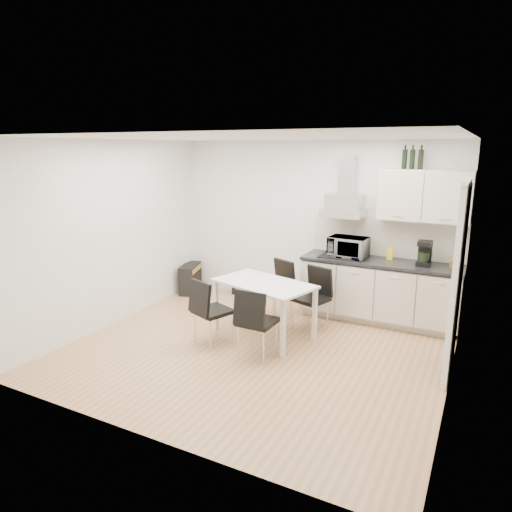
{
  "coord_description": "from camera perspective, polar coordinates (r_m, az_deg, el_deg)",
  "views": [
    {
      "loc": [
        2.44,
        -4.71,
        2.49
      ],
      "look_at": [
        -0.22,
        0.46,
        1.1
      ],
      "focal_mm": 32.0,
      "sensor_mm": 36.0,
      "label": 1
    }
  ],
  "objects": [
    {
      "name": "dining_table",
      "position": [
        6.06,
        1.01,
        -4.12
      ],
      "size": [
        1.46,
        1.07,
        0.75
      ],
      "rotation": [
        0.0,
        0.0,
        -0.28
      ],
      "color": "white",
      "rests_on": "ground"
    },
    {
      "name": "wall_left",
      "position": [
        6.75,
        -17.44,
        2.67
      ],
      "size": [
        0.1,
        4.0,
        2.6
      ],
      "primitive_type": "cube",
      "color": "white",
      "rests_on": "ground"
    },
    {
      "name": "guitar_amp",
      "position": [
        8.1,
        -8.22,
        -2.76
      ],
      "size": [
        0.43,
        0.64,
        0.49
      ],
      "rotation": [
        0.0,
        0.0,
        0.31
      ],
      "color": "black",
      "rests_on": "ground"
    },
    {
      "name": "chair_near_left",
      "position": [
        5.9,
        -5.39,
        -6.96
      ],
      "size": [
        0.59,
        0.63,
        0.88
      ],
      "primitive_type": null,
      "rotation": [
        0.0,
        0.0,
        -0.37
      ],
      "color": "black",
      "rests_on": "ground"
    },
    {
      "name": "ground",
      "position": [
        5.86,
        -0.18,
        -11.7
      ],
      "size": [
        4.5,
        4.5,
        0.0
      ],
      "primitive_type": "plane",
      "color": "tan",
      "rests_on": "ground"
    },
    {
      "name": "chair_far_left",
      "position": [
        6.7,
        2.33,
        -4.37
      ],
      "size": [
        0.6,
        0.63,
        0.88
      ],
      "primitive_type": null,
      "rotation": [
        0.0,
        0.0,
        2.73
      ],
      "color": "black",
      "rests_on": "ground"
    },
    {
      "name": "wall_front",
      "position": [
        3.83,
        -14.1,
        -5.06
      ],
      "size": [
        4.5,
        0.1,
        2.6
      ],
      "primitive_type": "cube",
      "color": "white",
      "rests_on": "ground"
    },
    {
      "name": "ceiling",
      "position": [
        5.31,
        -0.2,
        14.64
      ],
      "size": [
        4.5,
        4.5,
        0.0
      ],
      "primitive_type": "plane",
      "color": "white",
      "rests_on": "wall_back"
    },
    {
      "name": "chair_far_right",
      "position": [
        6.36,
        6.84,
        -5.45
      ],
      "size": [
        0.57,
        0.61,
        0.88
      ],
      "primitive_type": null,
      "rotation": [
        0.0,
        0.0,
        2.82
      ],
      "color": "black",
      "rests_on": "ground"
    },
    {
      "name": "chair_near_right",
      "position": [
        5.53,
        0.19,
        -8.3
      ],
      "size": [
        0.45,
        0.51,
        0.88
      ],
      "primitive_type": null,
      "rotation": [
        0.0,
        0.0,
        -0.02
      ],
      "color": "black",
      "rests_on": "ground"
    },
    {
      "name": "doorway",
      "position": [
        5.46,
        23.79,
        -3.02
      ],
      "size": [
        0.08,
        1.04,
        2.1
      ],
      "primitive_type": "cube",
      "color": "white",
      "rests_on": "ground"
    },
    {
      "name": "floor_speaker",
      "position": [
        7.95,
        -2.27,
        -3.69
      ],
      "size": [
        0.21,
        0.19,
        0.3
      ],
      "primitive_type": "cube",
      "rotation": [
        0.0,
        0.0,
        0.2
      ],
      "color": "black",
      "rests_on": "ground"
    },
    {
      "name": "kitchenette",
      "position": [
        6.77,
        15.68,
        -1.25
      ],
      "size": [
        2.22,
        0.64,
        2.52
      ],
      "color": "beige",
      "rests_on": "ground"
    },
    {
      "name": "wall_back",
      "position": [
        7.24,
        7.11,
        3.88
      ],
      "size": [
        4.5,
        0.1,
        2.6
      ],
      "primitive_type": "cube",
      "color": "white",
      "rests_on": "ground"
    },
    {
      "name": "wall_right",
      "position": [
        4.86,
        24.09,
        -1.92
      ],
      "size": [
        0.1,
        4.0,
        2.6
      ],
      "primitive_type": "cube",
      "color": "white",
      "rests_on": "ground"
    }
  ]
}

